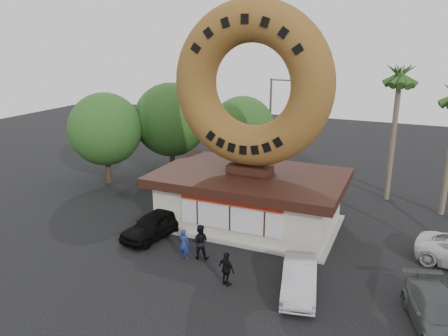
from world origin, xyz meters
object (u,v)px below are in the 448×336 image
street_lamp (272,122)px  person_left (184,244)px  car_black (154,225)px  car_grey (438,314)px  giant_donut (252,85)px  car_silver (299,278)px  person_right (227,269)px  donut_shop (249,197)px  person_center (200,242)px

street_lamp → person_left: street_lamp is taller
car_black → car_grey: (14.77, -2.71, -0.05)m
giant_donut → car_silver: giant_donut is taller
person_right → donut_shop: bearing=-54.8°
giant_donut → car_grey: bearing=-32.6°
donut_shop → street_lamp: (-1.86, 10.02, 2.72)m
car_silver → person_right: bearing=-178.3°
person_right → person_left: bearing=-2.5°
donut_shop → street_lamp: size_ratio=1.40×
person_left → person_center: 0.84m
street_lamp → person_center: street_lamp is taller
street_lamp → person_center: size_ratio=4.26×
person_center → car_black: bearing=-33.9°
person_left → car_black: (-2.85, 1.63, -0.09)m
person_center → car_grey: person_center is taller
person_center → car_silver: bearing=154.8°
giant_donut → car_grey: giant_donut is taller
person_left → donut_shop: bearing=-101.3°
person_right → car_grey: bearing=-154.4°
giant_donut → street_lamp: bearing=100.5°
street_lamp → person_left: size_ratio=4.79×
street_lamp → car_black: 14.65m
donut_shop → street_lamp: 10.54m
donut_shop → car_grey: bearing=-32.5°
person_center → person_right: bearing=126.7°
giant_donut → street_lamp: size_ratio=1.18×
donut_shop → giant_donut: giant_donut is taller
person_center → car_grey: bearing=157.9°
person_center → street_lamp: bearing=-100.7°
giant_donut → car_silver: (4.74, -6.22, -7.81)m
person_right → person_center: bearing=-15.5°
giant_donut → street_lamp: giant_donut is taller
car_black → person_left: bearing=-18.3°
car_black → car_silver: (9.12, -2.29, -0.05)m
donut_shop → car_black: bearing=-138.2°
car_silver → car_grey: bearing=-16.6°
person_right → car_grey: size_ratio=0.35×
car_black → donut_shop: bearing=53.4°
car_black → person_right: bearing=-16.2°
street_lamp → car_silver: (6.59, -16.22, -3.78)m
giant_donut → car_grey: 14.60m
street_lamp → person_left: 15.99m
giant_donut → car_black: size_ratio=2.15×
person_center → person_right: person_center is taller
giant_donut → person_left: size_ratio=5.64×
car_silver → car_grey: size_ratio=0.89×
person_center → person_right: (2.30, -1.84, -0.10)m
person_left → person_right: bearing=158.5°
person_left → giant_donut: bearing=-101.3°
street_lamp → person_center: (1.06, -15.19, -3.54)m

